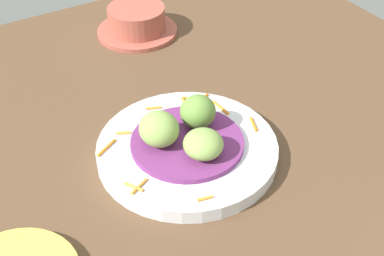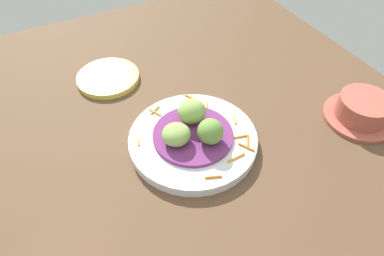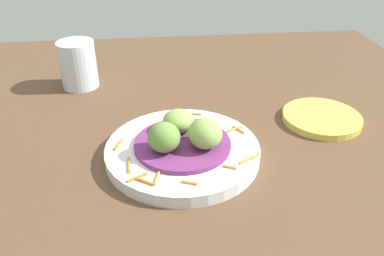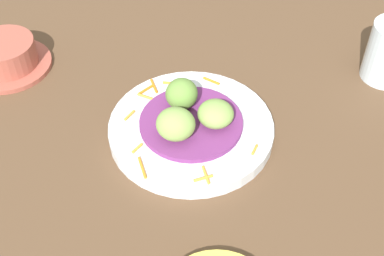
{
  "view_description": "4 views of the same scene",
  "coord_description": "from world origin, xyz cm",
  "px_view_note": "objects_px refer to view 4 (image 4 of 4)",
  "views": [
    {
      "loc": [
        -42.37,
        24.81,
        51.8
      ],
      "look_at": [
        5.67,
        -4.24,
        6.27
      ],
      "focal_mm": 51.45,
      "sensor_mm": 36.0,
      "label": 1
    },
    {
      "loc": [
        -14.78,
        -42.29,
        51.82
      ],
      "look_at": [
        5.36,
        -3.03,
        5.99
      ],
      "focal_mm": 32.35,
      "sensor_mm": 36.0,
      "label": 2
    },
    {
      "loc": [
        56.11,
        -7.44,
        38.06
      ],
      "look_at": [
        3.67,
        -1.64,
        6.13
      ],
      "focal_mm": 36.59,
      "sensor_mm": 36.0,
      "label": 3
    },
    {
      "loc": [
        -5.17,
        48.67,
        57.45
      ],
      "look_at": [
        4.88,
        -1.35,
        5.3
      ],
      "focal_mm": 48.26,
      "sensor_mm": 36.0,
      "label": 4
    }
  ],
  "objects_px": {
    "guac_scoop_left": "(176,123)",
    "terracotta_bowl": "(6,56)",
    "guac_scoop_right": "(182,94)",
    "guac_scoop_center": "(216,114)",
    "main_plate": "(191,129)"
  },
  "relations": [
    {
      "from": "main_plate",
      "to": "guac_scoop_left",
      "type": "xyz_separation_m",
      "value": [
        0.01,
        0.03,
        0.04
      ]
    },
    {
      "from": "guac_scoop_left",
      "to": "guac_scoop_right",
      "type": "bearing_deg",
      "value": -85.2
    },
    {
      "from": "terracotta_bowl",
      "to": "guac_scoop_center",
      "type": "bearing_deg",
      "value": 166.23
    },
    {
      "from": "guac_scoop_left",
      "to": "terracotta_bowl",
      "type": "distance_m",
      "value": 0.35
    },
    {
      "from": "guac_scoop_center",
      "to": "guac_scoop_right",
      "type": "xyz_separation_m",
      "value": [
        0.06,
        -0.03,
        0.01
      ]
    },
    {
      "from": "guac_scoop_left",
      "to": "guac_scoop_right",
      "type": "relative_size",
      "value": 1.13
    },
    {
      "from": "guac_scoop_center",
      "to": "guac_scoop_right",
      "type": "relative_size",
      "value": 1.07
    },
    {
      "from": "main_plate",
      "to": "terracotta_bowl",
      "type": "height_order",
      "value": "terracotta_bowl"
    },
    {
      "from": "main_plate",
      "to": "guac_scoop_center",
      "type": "distance_m",
      "value": 0.05
    },
    {
      "from": "main_plate",
      "to": "terracotta_bowl",
      "type": "bearing_deg",
      "value": -15.61
    },
    {
      "from": "guac_scoop_center",
      "to": "guac_scoop_left",
      "type": "bearing_deg",
      "value": 34.8
    },
    {
      "from": "guac_scoop_left",
      "to": "terracotta_bowl",
      "type": "xyz_separation_m",
      "value": [
        0.32,
        -0.13,
        -0.03
      ]
    },
    {
      "from": "guac_scoop_center",
      "to": "main_plate",
      "type": "bearing_deg",
      "value": 4.8
    },
    {
      "from": "guac_scoop_right",
      "to": "terracotta_bowl",
      "type": "bearing_deg",
      "value": -11.63
    },
    {
      "from": "guac_scoop_center",
      "to": "terracotta_bowl",
      "type": "height_order",
      "value": "guac_scoop_center"
    }
  ]
}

